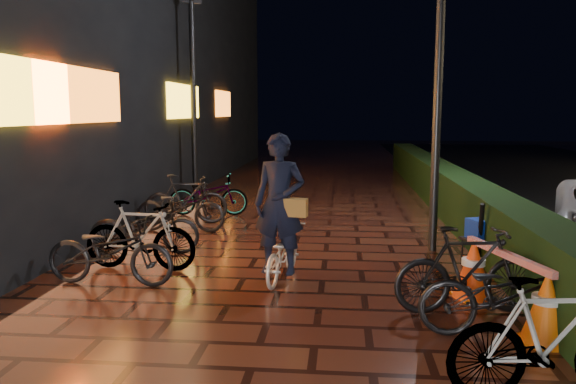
# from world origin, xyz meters

# --- Properties ---
(ground) EXTENTS (80.00, 80.00, 0.00)m
(ground) POSITION_xyz_m (0.00, 0.00, 0.00)
(ground) COLOR #381911
(ground) RESTS_ON ground
(hedge) EXTENTS (0.70, 20.00, 1.00)m
(hedge) POSITION_xyz_m (3.30, 8.00, 0.50)
(hedge) COLOR black
(hedge) RESTS_ON ground
(storefront_block) EXTENTS (12.09, 22.00, 9.00)m
(storefront_block) POSITION_xyz_m (-9.50, 11.50, 4.50)
(storefront_block) COLOR black
(storefront_block) RESTS_ON ground
(lamp_post_hedge) EXTENTS (0.51, 0.23, 5.31)m
(lamp_post_hedge) POSITION_xyz_m (2.35, 3.59, 2.92)
(lamp_post_hedge) COLOR black
(lamp_post_hedge) RESTS_ON ground
(lamp_post_sf) EXTENTS (0.50, 0.29, 5.39)m
(lamp_post_sf) POSITION_xyz_m (-3.04, 8.45, 2.97)
(lamp_post_sf) COLOR black
(lamp_post_sf) RESTS_ON ground
(cyclist) EXTENTS (0.78, 1.50, 2.06)m
(cyclist) POSITION_xyz_m (-0.02, 1.62, 0.76)
(cyclist) COLOR white
(cyclist) RESTS_ON ground
(traffic_barrier) EXTENTS (0.94, 1.91, 0.78)m
(traffic_barrier) POSITION_xyz_m (2.68, 0.47, 0.39)
(traffic_barrier) COLOR orange
(traffic_barrier) RESTS_ON ground
(cart_assembly) EXTENTS (0.68, 0.73, 1.02)m
(cart_assembly) POSITION_xyz_m (2.95, 2.73, 0.52)
(cart_assembly) COLOR black
(cart_assembly) RESTS_ON ground
(parked_bikes_storefront) EXTENTS (2.06, 5.96, 1.04)m
(parked_bikes_storefront) POSITION_xyz_m (-2.31, 3.76, 0.48)
(parked_bikes_storefront) COLOR black
(parked_bikes_storefront) RESTS_ON ground
(parked_bikes_hedge) EXTENTS (2.03, 2.68, 1.04)m
(parked_bikes_hedge) POSITION_xyz_m (2.44, -0.32, 0.50)
(parked_bikes_hedge) COLOR black
(parked_bikes_hedge) RESTS_ON ground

